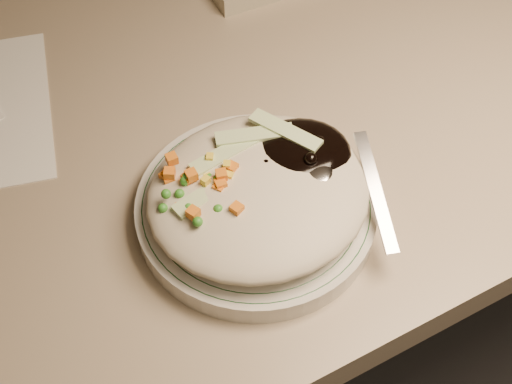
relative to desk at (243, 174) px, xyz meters
name	(u,v)px	position (x,y,z in m)	size (l,w,h in m)	color
desk	(243,174)	(0.00, 0.00, 0.00)	(1.40, 0.70, 0.74)	gray
plate	(256,210)	(-0.08, -0.19, 0.21)	(0.21, 0.21, 0.02)	silver
plate_rim	(256,203)	(-0.08, -0.19, 0.22)	(0.20, 0.20, 0.00)	#144723
meal	(261,187)	(-0.08, -0.19, 0.24)	(0.21, 0.19, 0.05)	#B4AA92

